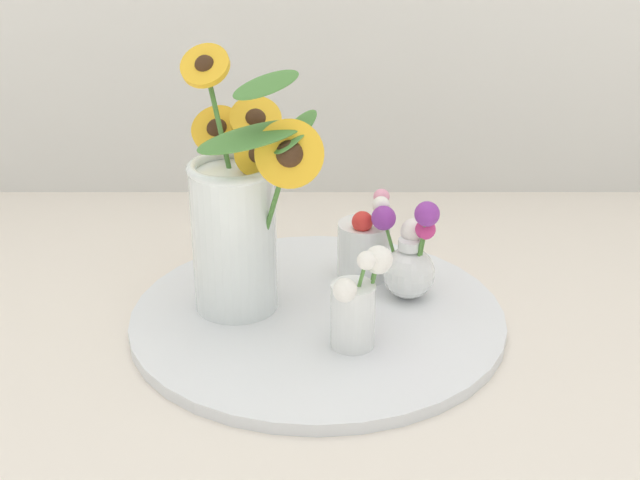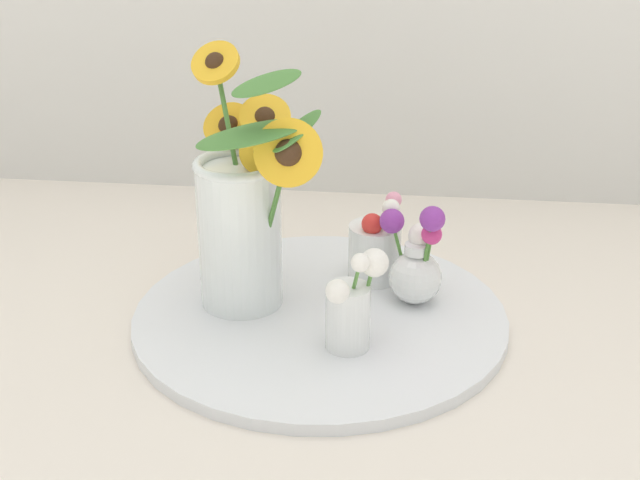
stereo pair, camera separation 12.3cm
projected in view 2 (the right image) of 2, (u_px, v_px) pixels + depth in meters
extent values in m
plane|color=silver|center=(307.00, 338.00, 1.25)|extent=(6.00, 6.00, 0.00)
cylinder|color=silver|center=(320.00, 318.00, 1.29)|extent=(0.54, 0.54, 0.02)
cylinder|color=silver|center=(240.00, 236.00, 1.27)|extent=(0.12, 0.12, 0.21)
torus|color=silver|center=(237.00, 165.00, 1.23)|extent=(0.12, 0.12, 0.01)
cylinder|color=#427533|center=(254.00, 199.00, 1.27)|extent=(0.03, 0.06, 0.22)
cylinder|color=gold|center=(265.00, 118.00, 1.25)|extent=(0.08, 0.06, 0.06)
sphere|color=#382314|center=(265.00, 118.00, 1.25)|extent=(0.03, 0.03, 0.03)
cylinder|color=#427533|center=(270.00, 224.00, 1.22)|extent=(0.07, 0.06, 0.22)
cylinder|color=gold|center=(289.00, 152.00, 1.14)|extent=(0.11, 0.04, 0.11)
sphere|color=#382314|center=(289.00, 152.00, 1.14)|extent=(0.04, 0.04, 0.04)
cylinder|color=#427533|center=(262.00, 215.00, 1.27)|extent=(0.02, 0.04, 0.20)
cylinder|color=gold|center=(263.00, 152.00, 1.21)|extent=(0.07, 0.04, 0.07)
sphere|color=#382314|center=(263.00, 152.00, 1.21)|extent=(0.03, 0.03, 0.03)
cylinder|color=#427533|center=(237.00, 169.00, 1.24)|extent=(0.07, 0.08, 0.27)
cylinder|color=gold|center=(215.00, 63.00, 1.22)|extent=(0.08, 0.06, 0.06)
sphere|color=#382314|center=(215.00, 63.00, 1.22)|extent=(0.03, 0.03, 0.03)
cylinder|color=#427533|center=(240.00, 199.00, 1.30)|extent=(0.04, 0.05, 0.20)
cylinder|color=gold|center=(229.00, 126.00, 1.28)|extent=(0.08, 0.06, 0.07)
sphere|color=#382314|center=(229.00, 126.00, 1.28)|extent=(0.03, 0.03, 0.03)
ellipsoid|color=#477F38|center=(267.00, 83.00, 1.12)|extent=(0.11, 0.11, 0.03)
ellipsoid|color=#477F38|center=(297.00, 130.00, 1.16)|extent=(0.08, 0.12, 0.05)
ellipsoid|color=#477F38|center=(251.00, 135.00, 1.13)|extent=(0.16, 0.13, 0.03)
cylinder|color=white|center=(348.00, 317.00, 1.18)|extent=(0.06, 0.06, 0.09)
cylinder|color=#568E42|center=(365.00, 297.00, 1.17)|extent=(0.02, 0.02, 0.09)
sphere|color=white|center=(374.00, 263.00, 1.15)|extent=(0.04, 0.04, 0.04)
cylinder|color=#568E42|center=(352.00, 294.00, 1.16)|extent=(0.03, 0.02, 0.10)
sphere|color=white|center=(360.00, 263.00, 1.13)|extent=(0.02, 0.02, 0.02)
cylinder|color=#568E42|center=(366.00, 294.00, 1.18)|extent=(0.02, 0.03, 0.09)
sphere|color=purple|center=(375.00, 260.00, 1.17)|extent=(0.03, 0.03, 0.03)
cylinder|color=#568E42|center=(342.00, 311.00, 1.16)|extent=(0.02, 0.02, 0.07)
sphere|color=white|center=(338.00, 291.00, 1.14)|extent=(0.03, 0.03, 0.03)
sphere|color=white|center=(415.00, 278.00, 1.30)|extent=(0.08, 0.08, 0.08)
cylinder|color=white|center=(417.00, 249.00, 1.28)|extent=(0.03, 0.03, 0.02)
cylinder|color=#4C8438|center=(426.00, 258.00, 1.30)|extent=(0.02, 0.03, 0.08)
sphere|color=orange|center=(431.00, 230.00, 1.30)|extent=(0.03, 0.03, 0.03)
cylinder|color=#4C8438|center=(418.00, 260.00, 1.29)|extent=(0.01, 0.02, 0.07)
sphere|color=white|center=(422.00, 236.00, 1.29)|extent=(0.04, 0.04, 0.04)
cylinder|color=#4C8438|center=(427.00, 262.00, 1.28)|extent=(0.01, 0.01, 0.09)
sphere|color=#C6337A|center=(432.00, 234.00, 1.25)|extent=(0.03, 0.03, 0.03)
cylinder|color=#4C8438|center=(426.00, 253.00, 1.26)|extent=(0.02, 0.02, 0.11)
sphere|color=purple|center=(432.00, 219.00, 1.23)|extent=(0.04, 0.04, 0.04)
cylinder|color=#4C8438|center=(400.00, 251.00, 1.30)|extent=(0.03, 0.02, 0.09)
sphere|color=purple|center=(392.00, 221.00, 1.29)|extent=(0.04, 0.04, 0.04)
cylinder|color=white|center=(374.00, 252.00, 1.36)|extent=(0.08, 0.08, 0.09)
cylinder|color=#568E42|center=(386.00, 233.00, 1.36)|extent=(0.02, 0.01, 0.11)
sphere|color=pink|center=(394.00, 200.00, 1.34)|extent=(0.02, 0.02, 0.02)
cylinder|color=#568E42|center=(388.00, 235.00, 1.34)|extent=(0.01, 0.03, 0.10)
sphere|color=white|center=(391.00, 208.00, 1.31)|extent=(0.03, 0.03, 0.03)
cylinder|color=#568E42|center=(370.00, 243.00, 1.34)|extent=(0.01, 0.01, 0.07)
sphere|color=red|center=(372.00, 224.00, 1.33)|extent=(0.03, 0.03, 0.03)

